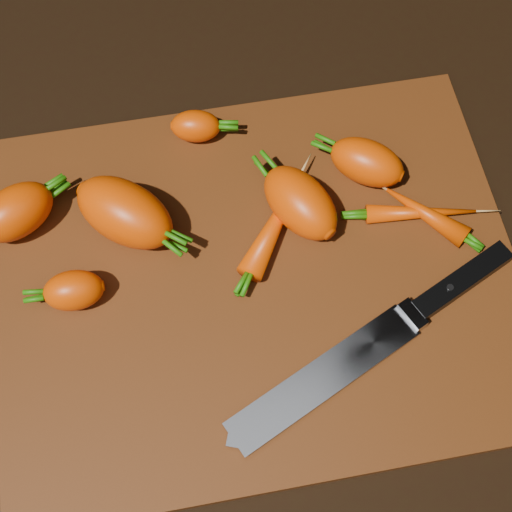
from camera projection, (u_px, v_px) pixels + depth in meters
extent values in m
cube|color=black|center=(258.00, 280.00, 0.70)|extent=(2.00, 2.00, 0.01)
cube|color=#5F2D10|center=(258.00, 276.00, 0.69)|extent=(0.50, 0.40, 0.01)
ellipsoid|color=#F04803|center=(16.00, 212.00, 0.69)|extent=(0.09, 0.08, 0.05)
ellipsoid|color=#F04803|center=(74.00, 290.00, 0.66)|extent=(0.06, 0.04, 0.04)
ellipsoid|color=#F04803|center=(125.00, 212.00, 0.68)|extent=(0.12, 0.11, 0.06)
ellipsoid|color=#F04803|center=(300.00, 203.00, 0.69)|extent=(0.09, 0.10, 0.05)
ellipsoid|color=#F04803|center=(196.00, 126.00, 0.74)|extent=(0.06, 0.04, 0.03)
ellipsoid|color=#F04803|center=(367.00, 162.00, 0.71)|extent=(0.09, 0.08, 0.05)
ellipsoid|color=#F04803|center=(276.00, 222.00, 0.69)|extent=(0.09, 0.12, 0.03)
ellipsoid|color=#F04803|center=(421.00, 213.00, 0.70)|extent=(0.11, 0.03, 0.02)
ellipsoid|color=#F04803|center=(425.00, 214.00, 0.70)|extent=(0.08, 0.08, 0.02)
cube|color=gray|center=(233.00, 441.00, 0.61)|extent=(0.19, 0.11, 0.00)
cube|color=gray|center=(329.00, 374.00, 0.63)|extent=(0.02, 0.03, 0.01)
cube|color=black|center=(382.00, 337.00, 0.65)|extent=(0.11, 0.06, 0.02)
cylinder|color=#B2B2B7|center=(369.00, 344.00, 0.64)|extent=(0.01, 0.01, 0.00)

